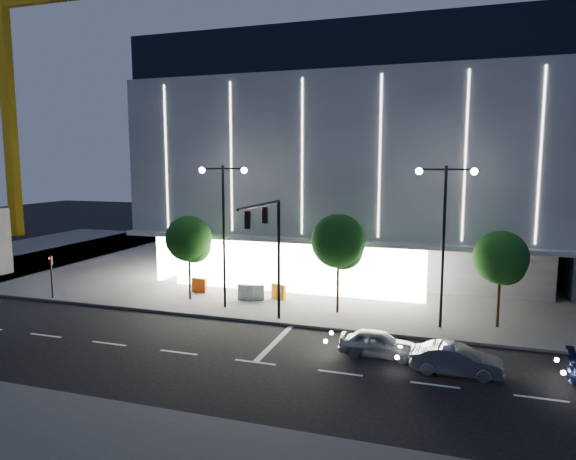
% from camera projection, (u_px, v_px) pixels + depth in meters
% --- Properties ---
extents(ground, '(160.00, 160.00, 0.00)m').
position_uv_depth(ground, '(229.00, 346.00, 25.71)').
color(ground, black).
rests_on(ground, ground).
extents(sidewalk_museum, '(70.00, 40.00, 0.15)m').
position_uv_depth(sidewalk_museum, '(388.00, 263.00, 46.82)').
color(sidewalk_museum, '#474747').
rests_on(sidewalk_museum, ground).
extents(museum, '(30.00, 25.80, 18.00)m').
position_uv_depth(museum, '(365.00, 161.00, 44.64)').
color(museum, '#4C4C51').
rests_on(museum, ground).
extents(traffic_mast, '(0.33, 5.89, 7.07)m').
position_uv_depth(traffic_mast, '(270.00, 239.00, 27.90)').
color(traffic_mast, black).
rests_on(traffic_mast, ground).
extents(street_lamp_west, '(3.16, 0.36, 9.00)m').
position_uv_depth(street_lamp_west, '(224.00, 215.00, 31.51)').
color(street_lamp_west, black).
rests_on(street_lamp_west, ground).
extents(street_lamp_east, '(3.16, 0.36, 9.00)m').
position_uv_depth(street_lamp_east, '(444.00, 223.00, 27.55)').
color(street_lamp_east, black).
rests_on(street_lamp_east, ground).
extents(ped_signal_far, '(0.22, 0.24, 3.00)m').
position_uv_depth(ped_signal_far, '(51.00, 272.00, 34.28)').
color(ped_signal_far, black).
rests_on(ped_signal_far, ground).
extents(tower_crane, '(32.00, 2.00, 28.50)m').
position_uv_depth(tower_crane, '(13.00, 68.00, 61.93)').
color(tower_crane, gold).
rests_on(tower_crane, ground).
extents(tree_left, '(3.02, 3.02, 5.72)m').
position_uv_depth(tree_left, '(189.00, 241.00, 33.63)').
color(tree_left, black).
rests_on(tree_left, ground).
extents(tree_mid, '(3.25, 3.25, 6.15)m').
position_uv_depth(tree_mid, '(339.00, 244.00, 30.55)').
color(tree_mid, black).
rests_on(tree_mid, ground).
extents(tree_right, '(2.91, 2.91, 5.51)m').
position_uv_depth(tree_right, '(501.00, 260.00, 27.86)').
color(tree_right, black).
rests_on(tree_right, ground).
extents(car_lead, '(3.74, 1.58, 1.26)m').
position_uv_depth(car_lead, '(378.00, 343.00, 24.36)').
color(car_lead, '#96999D').
rests_on(car_lead, ground).
extents(car_second, '(3.91, 1.38, 1.28)m').
position_uv_depth(car_second, '(456.00, 360.00, 22.29)').
color(car_second, gray).
rests_on(car_second, ground).
extents(barrier_a, '(1.12, 0.35, 1.00)m').
position_uv_depth(barrier_a, '(199.00, 285.00, 35.82)').
color(barrier_a, '#CF3C0B').
rests_on(barrier_a, sidewalk_museum).
extents(barrier_b, '(1.11, 0.30, 1.00)m').
position_uv_depth(barrier_b, '(246.00, 292.00, 33.93)').
color(barrier_b, silver).
rests_on(barrier_b, sidewalk_museum).
extents(barrier_c, '(1.11, 0.65, 1.00)m').
position_uv_depth(barrier_c, '(279.00, 292.00, 34.05)').
color(barrier_c, orange).
rests_on(barrier_c, sidewalk_museum).
extents(barrier_d, '(1.12, 0.60, 1.00)m').
position_uv_depth(barrier_d, '(256.00, 292.00, 33.85)').
color(barrier_d, silver).
rests_on(barrier_d, sidewalk_museum).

